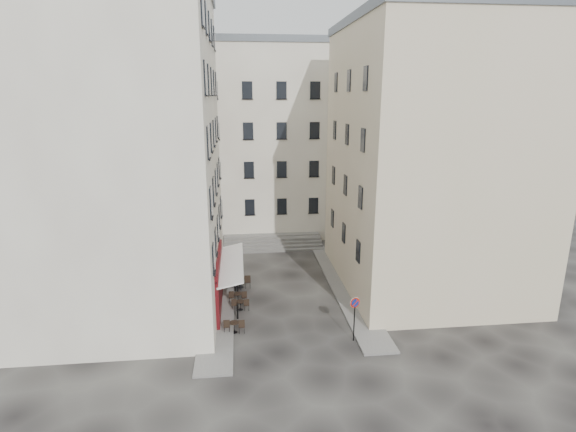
{
  "coord_description": "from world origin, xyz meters",
  "views": [
    {
      "loc": [
        -2.91,
        -26.73,
        13.56
      ],
      "look_at": [
        0.48,
        4.0,
        5.24
      ],
      "focal_mm": 28.0,
      "sensor_mm": 36.0,
      "label": 1
    }
  ],
  "objects": [
    {
      "name": "pedestrian",
      "position": [
        -3.2,
        3.27,
        0.87
      ],
      "size": [
        0.7,
        0.53,
        1.74
      ],
      "primitive_type": "imported",
      "rotation": [
        0.0,
        0.0,
        3.34
      ],
      "color": "black",
      "rests_on": "ground"
    },
    {
      "name": "bollard_far",
      "position": [
        -3.25,
        6.0,
        0.53
      ],
      "size": [
        0.12,
        0.12,
        0.98
      ],
      "color": "black",
      "rests_on": "ground"
    },
    {
      "name": "building_back",
      "position": [
        -1.0,
        19.0,
        9.31
      ],
      "size": [
        18.2,
        10.2,
        18.6
      ],
      "color": "beige",
      "rests_on": "ground"
    },
    {
      "name": "bollard_near",
      "position": [
        -3.25,
        -1.0,
        0.53
      ],
      "size": [
        0.12,
        0.12,
        0.98
      ],
      "color": "black",
      "rests_on": "ground"
    },
    {
      "name": "no_parking_sign",
      "position": [
        3.33,
        -4.35,
        1.89
      ],
      "size": [
        0.59,
        0.19,
        2.67
      ],
      "rotation": [
        0.0,
        0.0,
        0.26
      ],
      "color": "black",
      "rests_on": "ground"
    },
    {
      "name": "bistro_table_b",
      "position": [
        -3.07,
        0.14,
        0.41
      ],
      "size": [
        1.15,
        0.54,
        0.81
      ],
      "color": "black",
      "rests_on": "ground"
    },
    {
      "name": "bistro_table_a",
      "position": [
        -3.45,
        -2.73,
        0.44
      ],
      "size": [
        1.24,
        0.58,
        0.87
      ],
      "color": "black",
      "rests_on": "ground"
    },
    {
      "name": "sidewalk_right",
      "position": [
        4.5,
        3.0,
        0.06
      ],
      "size": [
        2.0,
        18.0,
        0.12
      ],
      "primitive_type": "cube",
      "color": "slate",
      "rests_on": "ground"
    },
    {
      "name": "bistro_table_d",
      "position": [
        -3.0,
        3.68,
        0.5
      ],
      "size": [
        1.4,
        0.65,
        0.98
      ],
      "color": "black",
      "rests_on": "ground"
    },
    {
      "name": "bistro_table_c",
      "position": [
        -3.23,
        1.26,
        0.44
      ],
      "size": [
        1.22,
        0.57,
        0.86
      ],
      "color": "black",
      "rests_on": "ground"
    },
    {
      "name": "bollard_mid",
      "position": [
        -3.25,
        2.5,
        0.53
      ],
      "size": [
        0.12,
        0.12,
        0.98
      ],
      "color": "black",
      "rests_on": "ground"
    },
    {
      "name": "ground",
      "position": [
        0.0,
        0.0,
        0.0
      ],
      "size": [
        90.0,
        90.0,
        0.0
      ],
      "primitive_type": "plane",
      "color": "black",
      "rests_on": "ground"
    },
    {
      "name": "bistro_table_e",
      "position": [
        -3.54,
        3.77,
        0.49
      ],
      "size": [
        1.36,
        0.64,
        0.95
      ],
      "color": "black",
      "rests_on": "ground"
    },
    {
      "name": "sidewalk_left",
      "position": [
        -4.5,
        4.0,
        0.06
      ],
      "size": [
        2.0,
        22.0,
        0.12
      ],
      "primitive_type": "cube",
      "color": "slate",
      "rests_on": "ground"
    },
    {
      "name": "building_right",
      "position": [
        10.5,
        3.5,
        9.31
      ],
      "size": [
        12.2,
        14.2,
        18.6
      ],
      "color": "beige",
      "rests_on": "ground"
    },
    {
      "name": "stone_steps",
      "position": [
        0.0,
        12.57,
        0.4
      ],
      "size": [
        9.0,
        3.15,
        0.8
      ],
      "color": "#585653",
      "rests_on": "ground"
    },
    {
      "name": "cafe_storefront",
      "position": [
        -4.32,
        1.0,
        1.88
      ],
      "size": [
        1.74,
        7.3,
        3.5
      ],
      "color": "#41090B",
      "rests_on": "ground"
    },
    {
      "name": "building_left",
      "position": [
        -10.5,
        3.0,
        10.31
      ],
      "size": [
        12.2,
        16.2,
        20.6
      ],
      "color": "beige",
      "rests_on": "ground"
    }
  ]
}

